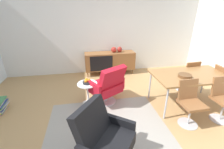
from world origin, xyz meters
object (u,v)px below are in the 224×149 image
(sideboard, at_px, (110,61))
(dining_chair_front_right, at_px, (223,98))
(vase_sculptural_dark, at_px, (120,49))
(vase_cobalt, at_px, (114,50))
(wooden_bowl_on_table, at_px, (185,76))
(fruit_bowl, at_px, (87,82))
(dining_chair_front_left, at_px, (190,101))
(dining_chair_far_end, at_px, (223,82))
(dining_table, at_px, (191,76))
(side_table_round, at_px, (88,91))
(dining_chair_back_right, at_px, (187,75))
(lounge_chair_red, at_px, (107,85))
(armchair_black_shell, at_px, (104,139))

(sideboard, bearing_deg, dining_chair_front_right, -56.38)
(vase_sculptural_dark, xyz_separation_m, dining_chair_front_right, (1.43, -2.64, -0.34))
(vase_cobalt, xyz_separation_m, wooden_bowl_on_table, (1.06, -2.18, -0.04))
(fruit_bowl, bearing_deg, dining_chair_front_left, -27.96)
(sideboard, xyz_separation_m, dining_chair_far_end, (2.30, -2.07, 0.03))
(dining_table, bearing_deg, fruit_bowl, 169.26)
(dining_chair_front_left, bearing_deg, dining_chair_far_end, 24.43)
(vase_sculptural_dark, height_order, side_table_round, vase_sculptural_dark)
(dining_chair_back_right, bearing_deg, dining_chair_front_right, -90.31)
(dining_chair_far_end, bearing_deg, vase_sculptural_dark, 133.56)
(vase_cobalt, relative_size, wooden_bowl_on_table, 0.67)
(wooden_bowl_on_table, distance_m, lounge_chair_red, 1.63)
(wooden_bowl_on_table, height_order, dining_chair_back_right, dining_chair_back_right)
(sideboard, height_order, dining_chair_back_right, dining_chair_back_right)
(dining_chair_back_right, height_order, lounge_chair_red, lounge_chair_red)
(dining_table, relative_size, dining_chair_front_left, 1.87)
(dining_chair_front_right, bearing_deg, lounge_chair_red, 156.05)
(dining_chair_front_right, bearing_deg, dining_table, 121.87)
(dining_table, xyz_separation_m, wooden_bowl_on_table, (-0.22, -0.10, 0.07))
(dining_chair_front_right, distance_m, armchair_black_shell, 2.45)
(dining_table, distance_m, dining_chair_front_right, 0.70)
(dining_table, height_order, dining_chair_front_right, dining_chair_front_right)
(fruit_bowl, bearing_deg, dining_table, -10.74)
(vase_cobalt, bearing_deg, dining_chair_far_end, -43.87)
(wooden_bowl_on_table, distance_m, dining_chair_front_right, 0.79)
(lounge_chair_red, bearing_deg, side_table_round, 174.48)
(wooden_bowl_on_table, bearing_deg, dining_chair_far_end, 5.17)
(vase_sculptural_dark, bearing_deg, dining_chair_front_left, -74.46)
(lounge_chair_red, distance_m, side_table_round, 0.46)
(dining_chair_front_right, bearing_deg, dining_chair_front_left, 180.00)
(vase_sculptural_dark, xyz_separation_m, fruit_bowl, (-1.10, -1.67, -0.25))
(dining_chair_back_right, height_order, armchair_black_shell, armchair_black_shell)
(sideboard, height_order, side_table_round, sideboard)
(vase_cobalt, xyz_separation_m, lounge_chair_red, (-0.48, -1.71, -0.34))
(dining_chair_far_end, xyz_separation_m, fruit_bowl, (-3.07, 0.41, 0.09))
(sideboard, relative_size, wooden_bowl_on_table, 6.15)
(fruit_bowl, bearing_deg, sideboard, 64.93)
(dining_table, xyz_separation_m, dining_chair_far_end, (0.89, 0.00, -0.23))
(vase_sculptural_dark, bearing_deg, side_table_round, -123.40)
(dining_table, relative_size, dining_chair_back_right, 1.87)
(dining_chair_far_end, height_order, lounge_chair_red, lounge_chair_red)
(sideboard, bearing_deg, dining_table, -55.92)
(dining_table, xyz_separation_m, dining_chair_front_left, (-0.35, -0.56, -0.23))
(vase_sculptural_dark, xyz_separation_m, dining_chair_far_end, (1.97, -2.08, -0.34))
(armchair_black_shell, bearing_deg, dining_chair_far_end, 21.62)
(sideboard, height_order, lounge_chair_red, lounge_chair_red)
(dining_table, bearing_deg, dining_chair_front_left, -122.17)
(dining_table, relative_size, lounge_chair_red, 1.69)
(dining_table, height_order, armchair_black_shell, armchair_black_shell)
(vase_cobalt, distance_m, dining_chair_front_right, 3.12)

